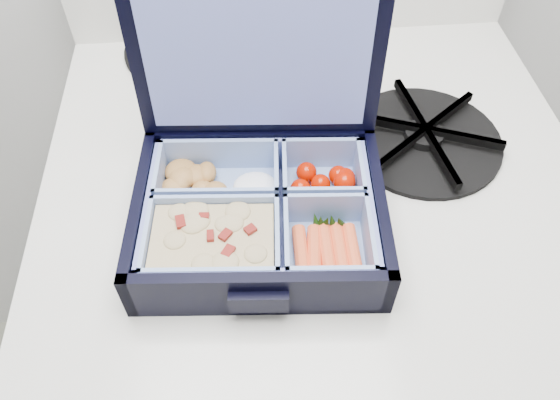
{
  "coord_description": "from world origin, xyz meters",
  "views": [
    {
      "loc": [
        0.61,
        1.23,
        1.38
      ],
      "look_at": [
        0.64,
        1.58,
        0.96
      ],
      "focal_mm": 35.0,
      "sensor_mm": 36.0,
      "label": 1
    }
  ],
  "objects_px": {
    "bento_box": "(260,215)",
    "burner_grate": "(424,134)",
    "stove": "(302,332)",
    "fork": "(256,146)"
  },
  "relations": [
    {
      "from": "stove",
      "to": "burner_grate",
      "type": "xyz_separation_m",
      "value": [
        0.13,
        0.01,
        0.48
      ]
    },
    {
      "from": "stove",
      "to": "bento_box",
      "type": "xyz_separation_m",
      "value": [
        -0.07,
        -0.11,
        0.49
      ]
    },
    {
      "from": "stove",
      "to": "fork",
      "type": "relative_size",
      "value": 5.49
    },
    {
      "from": "bento_box",
      "to": "fork",
      "type": "relative_size",
      "value": 1.44
    },
    {
      "from": "burner_grate",
      "to": "fork",
      "type": "distance_m",
      "value": 0.2
    },
    {
      "from": "bento_box",
      "to": "fork",
      "type": "distance_m",
      "value": 0.13
    },
    {
      "from": "stove",
      "to": "burner_grate",
      "type": "height_order",
      "value": "burner_grate"
    },
    {
      "from": "fork",
      "to": "stove",
      "type": "bearing_deg",
      "value": 37.07
    },
    {
      "from": "bento_box",
      "to": "burner_grate",
      "type": "height_order",
      "value": "bento_box"
    },
    {
      "from": "bento_box",
      "to": "burner_grate",
      "type": "relative_size",
      "value": 1.31
    }
  ]
}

